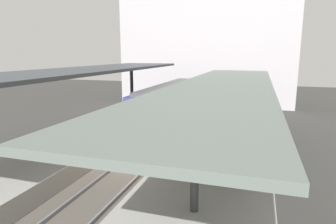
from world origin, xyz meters
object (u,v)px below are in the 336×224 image
Objects in this scene: platform_sign at (244,118)px; passenger_mid_platform at (227,117)px; commuter_train at (175,108)px; passenger_near_bench at (217,109)px; litter_bin at (248,166)px; passenger_far_end at (212,155)px; platform_bench at (193,143)px.

platform_sign is 3.34m from passenger_mid_platform.
commuter_train is 6.05× the size of passenger_near_bench.
commuter_train is 5.80× the size of passenger_mid_platform.
litter_bin is at bearing -58.49° from commuter_train.
platform_sign is at bearing 98.35° from litter_bin.
passenger_near_bench is at bearing 109.55° from passenger_mid_platform.
commuter_train is 12.91× the size of litter_bin.
passenger_mid_platform is at bearing 91.24° from passenger_far_end.
commuter_train is at bearing 113.45° from passenger_far_end.
commuter_train is 7.78m from platform_sign.
platform_bench is 0.63× the size of platform_sign.
litter_bin is 0.46× the size of passenger_far_end.
litter_bin is at bearing -37.92° from platform_bench.
litter_bin is 8.32m from passenger_near_bench.
platform_bench is 0.80× the size of passenger_far_end.
litter_bin is (0.34, -2.30, -1.22)m from platform_sign.
platform_bench is at bearing -91.72° from passenger_near_bench.
platform_sign is at bearing 11.20° from platform_bench.
platform_sign reaches higher than passenger_far_end.
platform_bench is 1.75× the size of litter_bin.
passenger_far_end reaches higher than passenger_near_bench.
passenger_far_end is (3.94, -9.07, 0.18)m from commuter_train.
platform_sign is at bearing -51.70° from commuter_train.
litter_bin is 0.47× the size of passenger_near_bench.
passenger_near_bench is (-1.90, 5.69, -0.74)m from platform_sign.
passenger_far_end reaches higher than litter_bin.
passenger_mid_platform is at bearing 107.59° from platform_sign.
passenger_near_bench is 8.76m from passenger_far_end.
passenger_mid_platform is 6.12m from passenger_far_end.
passenger_near_bench is at bearing 108.49° from platform_sign.
platform_sign is 1.24× the size of passenger_mid_platform.
platform_bench is at bearing 115.41° from passenger_far_end.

